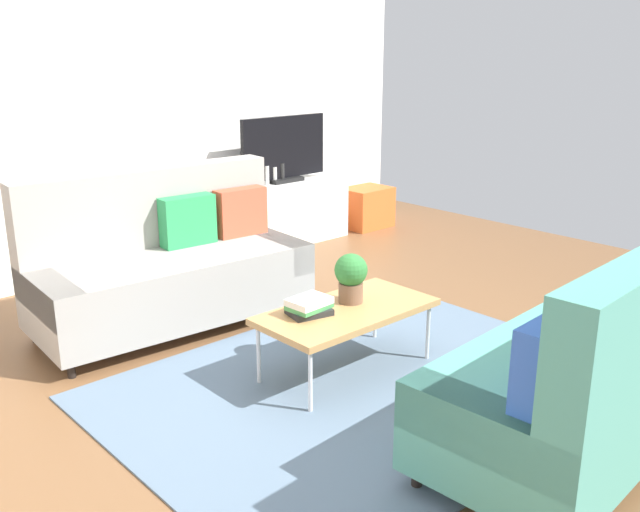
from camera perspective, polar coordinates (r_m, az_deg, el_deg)
name	(u,v)px	position (r m, az deg, el deg)	size (l,w,h in m)	color
ground_plane	(351,364)	(4.48, 2.58, -8.80)	(7.68, 7.68, 0.00)	brown
wall_far	(124,104)	(6.35, -15.76, 11.85)	(6.40, 0.12, 2.90)	white
area_rug	(364,384)	(4.22, 3.59, -10.42)	(2.90, 2.20, 0.01)	slate
couch_beige	(169,264)	(5.07, -12.24, -0.66)	(1.95, 0.97, 1.10)	gray
couch_green	(595,368)	(3.67, 21.57, -8.51)	(1.95, 0.95, 1.10)	teal
coffee_table	(347,312)	(4.22, 2.21, -4.63)	(1.10, 0.56, 0.42)	#B7844C
tv_console	(283,212)	(7.04, -3.01, 3.57)	(1.40, 0.44, 0.64)	silver
tv	(284,150)	(6.91, -2.98, 8.65)	(1.00, 0.20, 0.64)	black
storage_trunk	(366,207)	(7.72, 3.81, 3.99)	(0.52, 0.40, 0.44)	orange
potted_plant	(351,276)	(4.26, 2.54, -1.62)	(0.20, 0.20, 0.31)	brown
table_book_0	(309,312)	(4.11, -0.89, -4.56)	(0.24, 0.18, 0.04)	#262626
table_book_1	(309,307)	(4.10, -0.89, -4.15)	(0.24, 0.18, 0.03)	#3F8C4C
table_book_2	(309,301)	(4.09, -0.90, -3.72)	(0.24, 0.18, 0.04)	silver
vase_0	(232,178)	(6.65, -7.22, 6.32)	(0.10, 0.10, 0.19)	#4C72B2
vase_1	(246,178)	(6.75, -6.07, 6.32)	(0.12, 0.12, 0.14)	silver
bottle_0	(267,175)	(6.79, -4.38, 6.59)	(0.05, 0.05, 0.18)	silver
bottle_1	(275,175)	(6.85, -3.73, 6.60)	(0.04, 0.04, 0.16)	silver
bottle_2	(282,173)	(6.90, -3.11, 6.81)	(0.05, 0.05, 0.19)	#262626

